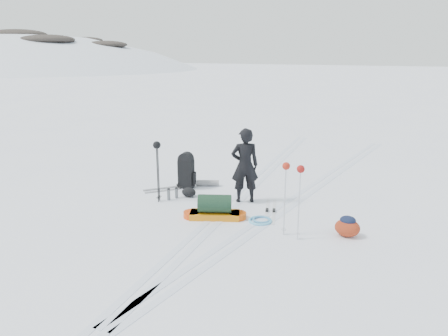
{
  "coord_description": "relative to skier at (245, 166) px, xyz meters",
  "views": [
    {
      "loc": [
        3.91,
        -8.74,
        3.55
      ],
      "look_at": [
        -0.1,
        -0.03,
        0.95
      ],
      "focal_mm": 35.0,
      "sensor_mm": 36.0,
      "label": 1
    }
  ],
  "objects": [
    {
      "name": "thermos_pair",
      "position": [
        -1.67,
        -0.58,
        -0.76
      ],
      "size": [
        0.19,
        0.3,
        0.3
      ],
      "rotation": [
        0.0,
        0.0,
        0.34
      ],
      "color": "#5C5F63",
      "rests_on": "ground"
    },
    {
      "name": "touring_skis_grey",
      "position": [
        -1.94,
        0.33,
        -0.88
      ],
      "size": [
        1.59,
        1.69,
        0.07
      ],
      "rotation": [
        0.0,
        0.0,
        0.83
      ],
      "color": "#999CA2",
      "rests_on": "ground"
    },
    {
      "name": "ski_poles_silver",
      "position": [
        1.61,
        -1.54,
        0.34
      ],
      "size": [
        0.46,
        0.25,
        1.49
      ],
      "rotation": [
        0.0,
        0.0,
        -0.15
      ],
      "color": "#B7BABE",
      "rests_on": "ground"
    },
    {
      "name": "ground",
      "position": [
        -0.18,
        -0.54,
        -0.9
      ],
      "size": [
        200.0,
        200.0,
        0.0
      ],
      "primitive_type": "plane",
      "color": "white",
      "rests_on": "ground"
    },
    {
      "name": "ski_tracks",
      "position": [
        0.43,
        0.33,
        -0.9
      ],
      "size": [
        3.38,
        17.97,
        0.01
      ],
      "color": "silver",
      "rests_on": "ground"
    },
    {
      "name": "ski_poles_black",
      "position": [
        -1.88,
        -0.86,
        0.32
      ],
      "size": [
        0.18,
        0.21,
        1.49
      ],
      "rotation": [
        0.0,
        0.0,
        -0.34
      ],
      "color": "black",
      "rests_on": "ground"
    },
    {
      "name": "stuff_sack",
      "position": [
        -1.4,
        -0.24,
        -0.79
      ],
      "size": [
        0.38,
        0.29,
        0.23
      ],
      "rotation": [
        0.0,
        0.0,
        -0.03
      ],
      "color": "black",
      "rests_on": "ground"
    },
    {
      "name": "pulk_sled",
      "position": [
        -0.18,
        -1.26,
        -0.7
      ],
      "size": [
        1.43,
        0.87,
        0.53
      ],
      "rotation": [
        0.0,
        0.0,
        0.37
      ],
      "color": "orange",
      "rests_on": "ground"
    },
    {
      "name": "expedition_rucksack",
      "position": [
        -1.75,
        0.41,
        -0.45
      ],
      "size": [
        0.96,
        0.73,
        0.97
      ],
      "rotation": [
        0.0,
        0.0,
        0.13
      ],
      "color": "black",
      "rests_on": "ground"
    },
    {
      "name": "skier",
      "position": [
        0.0,
        0.0,
        0.0
      ],
      "size": [
        0.78,
        0.7,
        1.8
      ],
      "primitive_type": "imported",
      "rotation": [
        0.0,
        0.0,
        3.67
      ],
      "color": "black",
      "rests_on": "ground"
    },
    {
      "name": "rope_coil",
      "position": [
        0.8,
        -1.04,
        -0.87
      ],
      "size": [
        0.56,
        0.56,
        0.06
      ],
      "rotation": [
        0.0,
        0.0,
        0.1
      ],
      "color": "#5DBCE4",
      "rests_on": "ground"
    },
    {
      "name": "small_daypack",
      "position": [
        2.61,
        -1.04,
        -0.7
      ],
      "size": [
        0.59,
        0.52,
        0.42
      ],
      "rotation": [
        0.0,
        0.0,
        -0.37
      ],
      "color": "maroon",
      "rests_on": "ground"
    },
    {
      "name": "touring_skis_white",
      "position": [
        0.8,
        -0.39,
        -0.89
      ],
      "size": [
        0.68,
        1.57,
        0.06
      ],
      "rotation": [
        0.0,
        0.0,
        -1.28
      ],
      "color": "silver",
      "rests_on": "ground"
    }
  ]
}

